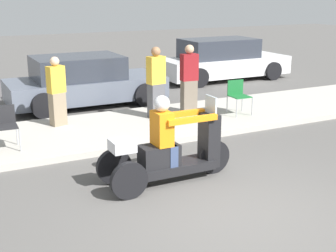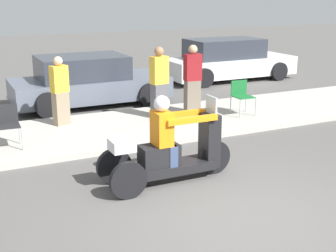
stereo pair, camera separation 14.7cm
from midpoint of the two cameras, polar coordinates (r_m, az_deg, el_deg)
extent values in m
plane|color=#565451|center=(6.78, 9.30, -10.69)|extent=(60.00, 60.00, 0.00)
cube|color=#B2ADA3|center=(10.59, -4.89, -0.25)|extent=(28.00, 2.80, 0.12)
cylinder|color=black|center=(8.09, 6.16, -3.79)|extent=(0.59, 0.10, 0.59)
cylinder|color=black|center=(7.10, -4.27, -6.61)|extent=(0.59, 0.10, 0.59)
cylinder|color=black|center=(7.67, -6.05, -4.90)|extent=(0.59, 0.10, 0.59)
cube|color=black|center=(7.71, 0.55, -5.18)|extent=(1.58, 0.46, 0.15)
cube|color=black|center=(7.56, -0.53, -3.61)|extent=(0.63, 0.36, 0.35)
cube|color=black|center=(7.93, 5.61, -1.71)|extent=(0.24, 0.36, 0.91)
cube|color=silver|center=(7.78, 5.86, 2.55)|extent=(0.03, 0.33, 0.30)
cube|color=silver|center=(7.24, -5.07, -2.35)|extent=(0.36, 0.36, 0.18)
cube|color=orange|center=(7.44, -0.18, -0.29)|extent=(0.26, 0.38, 0.55)
sphere|color=silver|center=(7.33, -0.19, 2.75)|extent=(0.26, 0.26, 0.26)
cube|color=#38476B|center=(7.53, 1.11, -3.69)|extent=(0.14, 0.14, 0.35)
cube|color=#38476B|center=(7.73, 0.31, -3.14)|extent=(0.14, 0.14, 0.35)
cube|color=orange|center=(7.42, 3.57, 0.75)|extent=(0.89, 0.09, 0.09)
cube|color=orange|center=(7.76, 2.14, 1.46)|extent=(0.89, 0.09, 0.09)
cube|color=#726656|center=(11.56, 3.34, 3.58)|extent=(0.38, 0.27, 0.82)
cube|color=maroon|center=(11.43, 3.40, 7.15)|extent=(0.42, 0.27, 0.65)
sphere|color=tan|center=(11.37, 3.43, 9.31)|extent=(0.22, 0.22, 0.22)
cube|color=gray|center=(10.78, -12.53, 2.11)|extent=(0.38, 0.31, 0.75)
cube|color=gold|center=(10.64, -12.75, 5.61)|extent=(0.42, 0.32, 0.59)
sphere|color=beige|center=(10.58, -12.88, 7.73)|extent=(0.20, 0.20, 0.20)
cube|color=#515156|center=(11.14, -0.69, 3.12)|extent=(0.40, 0.30, 0.82)
cube|color=gold|center=(11.00, -0.70, 6.83)|extent=(0.44, 0.30, 0.65)
sphere|color=#9E704C|center=(10.94, -0.71, 9.08)|extent=(0.22, 0.22, 0.22)
cylinder|color=#A5A8AD|center=(9.24, -16.91, -1.56)|extent=(0.02, 0.02, 0.44)
cylinder|color=#A5A8AD|center=(9.66, -17.24, -0.83)|extent=(0.02, 0.02, 0.44)
cube|color=#232326|center=(9.36, -18.52, 0.01)|extent=(0.46, 0.46, 0.02)
cube|color=#232326|center=(9.53, -18.75, 1.39)|extent=(0.44, 0.04, 0.38)
cylinder|color=#A5A8AD|center=(11.27, 9.14, 2.08)|extent=(0.02, 0.02, 0.44)
cylinder|color=#A5A8AD|center=(11.50, 11.00, 2.28)|extent=(0.02, 0.02, 0.44)
cylinder|color=#A5A8AD|center=(11.63, 7.99, 2.57)|extent=(0.02, 0.02, 0.44)
cylinder|color=#A5A8AD|center=(11.86, 9.82, 2.75)|extent=(0.02, 0.02, 0.44)
cube|color=#19662D|center=(11.51, 9.54, 3.54)|extent=(0.46, 0.46, 0.02)
cube|color=#19662D|center=(11.66, 9.00, 4.62)|extent=(0.44, 0.04, 0.38)
cube|color=silver|center=(16.80, 7.73, 7.25)|extent=(4.64, 1.70, 0.62)
cube|color=#2D333D|center=(16.59, 7.14, 9.38)|extent=(2.55, 1.53, 0.65)
cylinder|color=black|center=(17.03, 13.58, 6.50)|extent=(0.64, 0.22, 0.64)
cylinder|color=black|center=(18.36, 10.24, 7.37)|extent=(0.64, 0.22, 0.64)
cylinder|color=black|center=(15.33, 4.69, 5.87)|extent=(0.64, 0.22, 0.64)
cylinder|color=black|center=(16.80, 1.77, 6.82)|extent=(0.64, 0.22, 0.64)
cube|color=slate|center=(13.11, -9.13, 4.60)|extent=(4.21, 1.83, 0.57)
cube|color=#2D333D|center=(12.95, -10.14, 7.08)|extent=(2.32, 1.65, 0.61)
cylinder|color=black|center=(12.75, -2.00, 3.82)|extent=(0.64, 0.22, 0.64)
cylinder|color=black|center=(14.41, -4.92, 5.21)|extent=(0.64, 0.22, 0.64)
cylinder|color=black|center=(11.96, -14.13, 2.51)|extent=(0.64, 0.22, 0.64)
cylinder|color=black|center=(13.71, -15.70, 4.10)|extent=(0.64, 0.22, 0.64)
camera|label=1|loc=(0.07, -89.44, 0.16)|focal=50.00mm
camera|label=2|loc=(0.07, 90.56, -0.16)|focal=50.00mm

